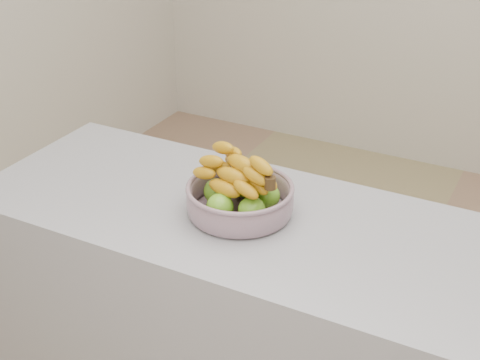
% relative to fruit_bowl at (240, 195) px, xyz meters
% --- Properties ---
extents(fruit_bowl, '(0.29, 0.29, 0.17)m').
position_rel_fruit_bowl_xyz_m(fruit_bowl, '(0.00, 0.00, 0.00)').
color(fruit_bowl, '#9BA7BA').
rests_on(fruit_bowl, counter).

